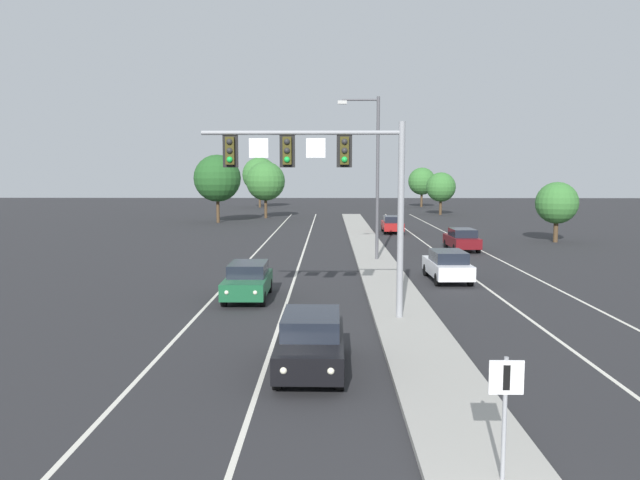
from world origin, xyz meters
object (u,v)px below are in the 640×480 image
object	(u,v)px
tree_far_left_c	(217,178)
median_sign_post	(505,400)
overhead_signal_mast	(330,173)
tree_far_left_b	(266,181)
car_oncoming_green	(248,280)
car_oncoming_black	(311,341)
street_lamp_median	(374,168)
car_receding_red	(392,224)
tree_far_right_a	(422,181)
car_receding_white	(448,265)
tree_far_right_b	(557,203)
tree_far_left_a	(260,175)
tree_far_right_c	(441,187)
car_receding_darkred	(462,239)

from	to	relation	value
tree_far_left_c	median_sign_post	bearing A→B (deg)	-74.91
overhead_signal_mast	tree_far_left_b	size ratio (longest dim) A/B	1.06
car_oncoming_green	overhead_signal_mast	bearing A→B (deg)	-47.71
car_oncoming_black	tree_far_left_b	size ratio (longest dim) A/B	0.64
street_lamp_median	car_receding_red	distance (m)	19.33
overhead_signal_mast	car_oncoming_green	xyz separation A→B (m)	(-3.60, 3.95, -4.68)
car_oncoming_black	car_receding_red	distance (m)	40.15
tree_far_right_a	car_receding_white	bearing A→B (deg)	-97.49
median_sign_post	overhead_signal_mast	bearing A→B (deg)	103.99
median_sign_post	street_lamp_median	size ratio (longest dim) A/B	0.22
tree_far_right_b	tree_far_left_a	distance (m)	57.88
car_oncoming_green	street_lamp_median	bearing A→B (deg)	61.28
car_receding_red	tree_far_left_a	xyz separation A→B (m)	(-17.15, 42.30, 4.47)
tree_far_right_b	tree_far_right_c	world-z (taller)	tree_far_right_c
tree_far_right_a	tree_far_left_b	bearing A→B (deg)	-132.29
tree_far_left_c	tree_far_right_c	bearing A→B (deg)	26.06
car_receding_white	car_receding_darkred	world-z (taller)	same
car_receding_red	tree_far_left_c	distance (m)	22.11
street_lamp_median	tree_far_right_c	bearing A→B (deg)	74.45
car_oncoming_black	tree_far_left_a	xyz separation A→B (m)	(-10.79, 81.94, 4.47)
car_receding_red	tree_far_left_b	distance (m)	23.58
car_receding_red	tree_far_left_a	size ratio (longest dim) A/B	0.55
overhead_signal_mast	car_receding_white	size ratio (longest dim) A/B	1.64
street_lamp_median	tree_far_left_c	world-z (taller)	street_lamp_median
car_receding_white	tree_far_right_a	size ratio (longest dim) A/B	0.70
tree_far_left_b	tree_far_left_a	world-z (taller)	tree_far_left_a
street_lamp_median	car_oncoming_black	distance (m)	22.03
car_receding_darkred	tree_far_right_a	xyz separation A→B (m)	(5.72, 57.10, 3.41)
street_lamp_median	car_oncoming_black	size ratio (longest dim) A/B	2.23
car_receding_darkred	car_receding_white	bearing A→B (deg)	-105.41
car_receding_white	tree_far_left_b	xyz separation A→B (m)	(-13.93, 44.16, 3.72)
overhead_signal_mast	tree_far_left_c	xyz separation A→B (m)	(-12.53, 45.54, -0.54)
tree_far_right_a	car_receding_red	bearing A→B (deg)	-101.95
median_sign_post	car_receding_darkred	bearing A→B (deg)	78.99
car_oncoming_black	tree_far_left_c	world-z (taller)	tree_far_left_c
median_sign_post	car_oncoming_green	bearing A→B (deg)	112.39
tree_far_left_c	tree_far_left_a	world-z (taller)	tree_far_left_a
median_sign_post	car_receding_darkred	size ratio (longest dim) A/B	0.49
tree_far_left_a	tree_far_right_a	xyz separation A→B (m)	(26.49, 1.87, -1.06)
tree_far_right_b	car_oncoming_black	bearing A→B (deg)	-120.12
street_lamp_median	car_receding_darkred	bearing A→B (deg)	39.26
car_receding_white	tree_far_right_c	xyz separation A→B (m)	(8.78, 50.34, 2.87)
tree_far_right_b	median_sign_post	bearing A→B (deg)	-111.42
street_lamp_median	car_receding_white	world-z (taller)	street_lamp_median
car_oncoming_black	tree_far_right_b	xyz separation A→B (m)	(18.66, 32.16, 2.32)
car_oncoming_green	tree_far_right_a	distance (m)	76.54
car_oncoming_green	tree_far_right_a	xyz separation A→B (m)	(18.76, 74.13, 3.41)
tree_far_left_b	tree_far_right_a	world-z (taller)	tree_far_left_b
street_lamp_median	car_receding_darkred	xyz separation A→B (m)	(6.72, 5.49, -4.97)
street_lamp_median	tree_far_right_b	size ratio (longest dim) A/B	2.07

